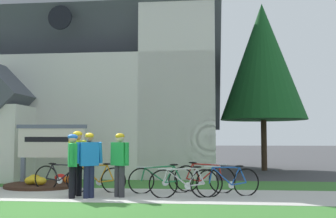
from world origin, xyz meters
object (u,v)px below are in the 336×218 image
(bicycle_red, at_px, (228,182))
(church_sign, at_px, (51,144))
(bicycle_yellow, at_px, (96,179))
(roadside_conifer, at_px, (263,61))
(bicycle_silver, at_px, (162,179))
(cyclist_in_red_jersey, at_px, (77,158))
(bicycle_black, at_px, (204,178))
(cyclist_in_yellow_jersey, at_px, (120,160))
(cyclist_in_orange_jersey, at_px, (89,160))
(cyclist_in_white_jersey, at_px, (72,161))
(bicycle_blue, at_px, (184,183))
(bicycle_white, at_px, (63,178))

(bicycle_red, bearing_deg, church_sign, 159.12)
(bicycle_yellow, height_order, roadside_conifer, roadside_conifer)
(bicycle_silver, xyz_separation_m, cyclist_in_red_jersey, (-2.10, -0.74, 0.60))
(bicycle_black, bearing_deg, cyclist_in_red_jersey, -161.93)
(bicycle_red, bearing_deg, cyclist_in_yellow_jersey, -171.43)
(bicycle_yellow, distance_m, cyclist_in_red_jersey, 0.98)
(church_sign, height_order, bicycle_yellow, church_sign)
(cyclist_in_orange_jersey, xyz_separation_m, cyclist_in_yellow_jersey, (0.71, 0.26, -0.01))
(cyclist_in_yellow_jersey, bearing_deg, cyclist_in_white_jersey, -165.75)
(bicycle_yellow, xyz_separation_m, roadside_conifer, (5.59, 8.22, 4.70))
(bicycle_red, xyz_separation_m, bicycle_blue, (-1.09, -0.35, 0.00))
(bicycle_silver, xyz_separation_m, cyclist_in_white_jersey, (-2.09, -1.15, 0.54))
(bicycle_white, bearing_deg, bicycle_silver, -3.35)
(bicycle_red, height_order, cyclist_in_red_jersey, cyclist_in_red_jersey)
(cyclist_in_red_jersey, bearing_deg, bicycle_white, 128.03)
(bicycle_black, distance_m, bicycle_yellow, 2.94)
(bicycle_white, xyz_separation_m, cyclist_in_yellow_jersey, (1.85, -1.03, 0.55))
(bicycle_yellow, distance_m, cyclist_in_white_jersey, 1.28)
(bicycle_white, bearing_deg, bicycle_yellow, -10.93)
(cyclist_in_white_jersey, bearing_deg, church_sign, 120.73)
(bicycle_blue, xyz_separation_m, cyclist_in_red_jersey, (-2.76, 0.07, 0.60))
(cyclist_in_red_jersey, bearing_deg, roadside_conifer, 56.59)
(bicycle_white, bearing_deg, cyclist_in_red_jersey, -51.97)
(church_sign, height_order, roadside_conifer, roadside_conifer)
(bicycle_white, relative_size, roadside_conifer, 0.22)
(cyclist_in_yellow_jersey, bearing_deg, bicycle_black, 29.44)
(bicycle_black, distance_m, roadside_conifer, 9.54)
(church_sign, bearing_deg, bicycle_black, -15.29)
(bicycle_silver, bearing_deg, church_sign, 156.36)
(bicycle_black, relative_size, cyclist_in_yellow_jersey, 1.06)
(cyclist_in_yellow_jersey, distance_m, cyclist_in_white_jersey, 1.16)
(bicycle_blue, bearing_deg, bicycle_yellow, 162.42)
(bicycle_yellow, height_order, cyclist_in_red_jersey, cyclist_in_red_jersey)
(bicycle_blue, distance_m, cyclist_in_yellow_jersey, 1.71)
(bicycle_blue, relative_size, roadside_conifer, 0.22)
(bicycle_silver, relative_size, cyclist_in_white_jersey, 1.10)
(church_sign, relative_size, cyclist_in_white_jersey, 1.43)
(roadside_conifer, bearing_deg, bicycle_red, -103.24)
(cyclist_in_red_jersey, bearing_deg, bicycle_blue, -1.40)
(roadside_conifer, bearing_deg, bicycle_blue, -109.17)
(bicycle_silver, distance_m, bicycle_blue, 1.04)
(bicycle_white, height_order, bicycle_silver, bicycle_white)
(bicycle_red, xyz_separation_m, cyclist_in_red_jersey, (-3.86, -0.29, 0.60))
(bicycle_silver, relative_size, cyclist_in_red_jersey, 1.04)
(cyclist_in_yellow_jersey, height_order, cyclist_in_white_jersey, cyclist_in_yellow_jersey)
(bicycle_silver, distance_m, bicycle_red, 1.81)
(bicycle_yellow, height_order, cyclist_in_orange_jersey, cyclist_in_orange_jersey)
(bicycle_blue, height_order, cyclist_in_yellow_jersey, cyclist_in_yellow_jersey)
(bicycle_yellow, distance_m, cyclist_in_orange_jersey, 1.24)
(bicycle_blue, distance_m, cyclist_in_orange_jersey, 2.42)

